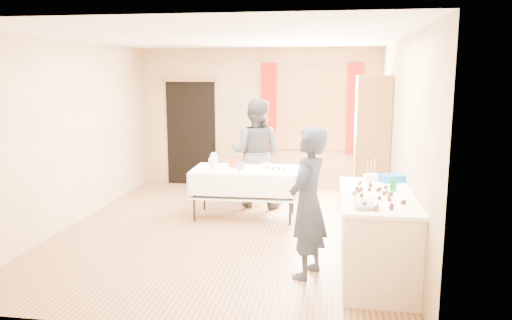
% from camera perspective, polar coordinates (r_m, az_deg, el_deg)
% --- Properties ---
extents(floor, '(4.50, 5.50, 0.02)m').
position_cam_1_polar(floor, '(7.01, -3.20, -8.04)').
color(floor, '#9E7047').
rests_on(floor, ground).
extents(ceiling, '(4.50, 5.50, 0.02)m').
position_cam_1_polar(ceiling, '(6.68, -3.42, 13.85)').
color(ceiling, white).
rests_on(ceiling, floor).
extents(wall_back, '(4.50, 0.02, 2.60)m').
position_cam_1_polar(wall_back, '(9.42, 0.22, 4.79)').
color(wall_back, tan).
rests_on(wall_back, floor).
extents(wall_front, '(4.50, 0.02, 2.60)m').
position_cam_1_polar(wall_front, '(4.10, -11.41, -2.34)').
color(wall_front, tan).
rests_on(wall_front, floor).
extents(wall_left, '(0.02, 5.50, 2.60)m').
position_cam_1_polar(wall_left, '(7.52, -20.41, 2.82)').
color(wall_left, tan).
rests_on(wall_left, floor).
extents(wall_right, '(0.02, 5.50, 2.60)m').
position_cam_1_polar(wall_right, '(6.63, 16.19, 2.15)').
color(wall_right, tan).
rests_on(wall_right, floor).
extents(window_frame, '(1.32, 0.06, 1.52)m').
position_cam_1_polar(window_frame, '(9.27, 6.34, 5.88)').
color(window_frame, olive).
rests_on(window_frame, wall_back).
extents(window_pane, '(1.20, 0.02, 1.40)m').
position_cam_1_polar(window_pane, '(9.25, 6.34, 5.87)').
color(window_pane, white).
rests_on(window_pane, wall_back).
extents(curtain_left, '(0.28, 0.06, 1.65)m').
position_cam_1_polar(curtain_left, '(9.28, 1.49, 5.94)').
color(curtain_left, '#A1160D').
rests_on(curtain_left, wall_back).
extents(curtain_right, '(0.28, 0.06, 1.65)m').
position_cam_1_polar(curtain_right, '(9.22, 11.20, 5.73)').
color(curtain_right, '#A1160D').
rests_on(curtain_right, wall_back).
extents(doorway, '(0.95, 0.04, 2.00)m').
position_cam_1_polar(doorway, '(9.70, -7.43, 3.07)').
color(doorway, black).
rests_on(doorway, floor).
extents(door_lintel, '(1.05, 0.06, 0.08)m').
position_cam_1_polar(door_lintel, '(9.60, -7.62, 9.10)').
color(door_lintel, olive).
rests_on(door_lintel, wall_back).
extents(cabinet, '(0.50, 0.60, 2.11)m').
position_cam_1_polar(cabinet, '(7.77, 13.07, 1.59)').
color(cabinet, brown).
rests_on(cabinet, floor).
extents(counter, '(0.78, 1.64, 0.91)m').
position_cam_1_polar(counter, '(5.48, 13.61, -8.44)').
color(counter, beige).
rests_on(counter, floor).
extents(party_table, '(1.58, 0.84, 0.75)m').
position_cam_1_polar(party_table, '(7.48, -1.29, -3.24)').
color(party_table, black).
rests_on(party_table, floor).
extents(chair, '(0.52, 0.52, 1.00)m').
position_cam_1_polar(chair, '(8.55, 0.08, -2.55)').
color(chair, black).
rests_on(chair, floor).
extents(girl, '(0.83, 0.76, 1.61)m').
position_cam_1_polar(girl, '(5.29, 5.95, -4.89)').
color(girl, '#222A41').
rests_on(girl, floor).
extents(woman, '(1.02, 0.88, 1.75)m').
position_cam_1_polar(woman, '(8.02, -0.00, 0.80)').
color(woman, black).
rests_on(woman, floor).
extents(soda_can, '(0.07, 0.07, 0.12)m').
position_cam_1_polar(soda_can, '(5.52, 15.39, -2.80)').
color(soda_can, '#0C7D24').
rests_on(soda_can, counter).
extents(mixing_bowl, '(0.27, 0.27, 0.06)m').
position_cam_1_polar(mixing_bowl, '(4.78, 12.25, -5.04)').
color(mixing_bowl, white).
rests_on(mixing_bowl, counter).
extents(foam_block, '(0.17, 0.14, 0.08)m').
position_cam_1_polar(foam_block, '(5.96, 12.99, -1.98)').
color(foam_block, white).
rests_on(foam_block, counter).
extents(blue_basket, '(0.35, 0.29, 0.08)m').
position_cam_1_polar(blue_basket, '(6.01, 15.32, -1.99)').
color(blue_basket, '#0969BA').
rests_on(blue_basket, counter).
extents(pitcher, '(0.11, 0.11, 0.22)m').
position_cam_1_polar(pitcher, '(7.36, -4.84, -0.19)').
color(pitcher, silver).
rests_on(pitcher, party_table).
extents(cup_red, '(0.18, 0.18, 0.13)m').
position_cam_1_polar(cup_red, '(7.51, -2.68, -0.33)').
color(cup_red, '#C1431D').
rests_on(cup_red, party_table).
extents(cup_rainbow, '(0.16, 0.16, 0.12)m').
position_cam_1_polar(cup_rainbow, '(7.26, -1.77, -0.70)').
color(cup_rainbow, red).
rests_on(cup_rainbow, party_table).
extents(small_bowl, '(0.27, 0.27, 0.06)m').
position_cam_1_polar(small_bowl, '(7.49, 1.26, -0.63)').
color(small_bowl, white).
rests_on(small_bowl, party_table).
extents(pastry_tray, '(0.33, 0.28, 0.02)m').
position_cam_1_polar(pastry_tray, '(7.24, 2.61, -1.16)').
color(pastry_tray, white).
rests_on(pastry_tray, party_table).
extents(bottle, '(0.08, 0.08, 0.16)m').
position_cam_1_polar(bottle, '(7.70, -5.13, 0.02)').
color(bottle, white).
rests_on(bottle, party_table).
extents(cake_balls, '(0.51, 1.13, 0.04)m').
position_cam_1_polar(cake_balls, '(5.25, 13.50, -3.84)').
color(cake_balls, '#3F2314').
rests_on(cake_balls, counter).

